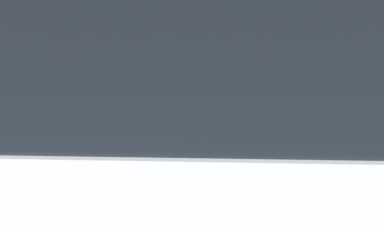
% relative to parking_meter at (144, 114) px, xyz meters
% --- Properties ---
extents(parking_meter, '(0.16, 0.17, 1.51)m').
position_rel_parking_meter_xyz_m(parking_meter, '(0.00, 0.00, 0.00)').
color(parking_meter, slate).
rests_on(parking_meter, sidewalk_curb).
extents(pedestrian_at_meter, '(0.55, 0.66, 1.60)m').
position_rel_parking_meter_xyz_m(pedestrian_at_meter, '(0.50, 0.24, -0.16)').
color(pedestrian_at_meter, slate).
rests_on(pedestrian_at_meter, sidewalk_curb).
extents(parked_hatchback_white, '(4.00, 1.77, 1.81)m').
position_rel_parking_meter_xyz_m(parked_hatchback_white, '(0.28, -1.62, -0.29)').
color(parked_hatchback_white, white).
rests_on(parked_hatchback_white, ground).
extents(background_railing, '(24.06, 0.06, 0.99)m').
position_rel_parking_meter_xyz_m(background_railing, '(0.05, 2.05, -0.34)').
color(background_railing, '#1E602D').
rests_on(background_railing, sidewalk_curb).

